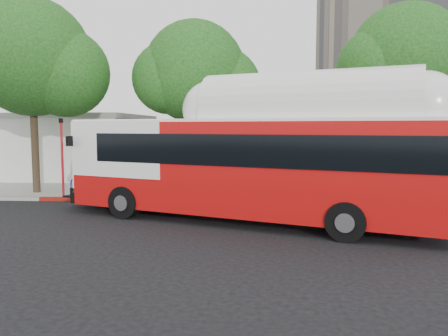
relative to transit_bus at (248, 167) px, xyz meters
name	(u,v)px	position (x,y,z in m)	size (l,w,h in m)	color
ground	(200,221)	(-1.72, 0.00, -1.99)	(120.00, 120.00, 0.00)	black
sidewalk	(216,192)	(-1.72, 6.50, -1.91)	(60.00, 5.00, 0.15)	gray
curb_strip	(211,201)	(-1.72, 3.90, -1.91)	(60.00, 0.30, 0.15)	gray
red_curb_segment	(146,200)	(-4.72, 3.90, -1.91)	(10.00, 0.32, 0.16)	maroon
street_tree_left	(41,62)	(-10.25, 5.56, 4.62)	(6.67, 5.80, 9.74)	#2D2116
street_tree_mid	(203,76)	(-2.32, 6.06, 3.92)	(5.75, 5.00, 8.62)	#2D2116
street_tree_right	(414,67)	(7.72, 5.86, 4.27)	(6.21, 5.40, 9.18)	#2D2116
low_commercial_bldg	(27,145)	(-15.72, 14.00, 0.16)	(16.20, 10.20, 4.25)	silver
transit_bus	(248,167)	(0.00, 0.00, 0.00)	(14.35, 7.33, 4.25)	#B50D0C
signal_pole	(62,158)	(-8.79, 4.29, -0.02)	(0.11, 0.36, 3.83)	red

